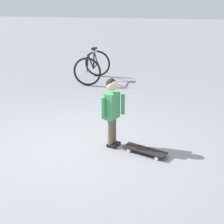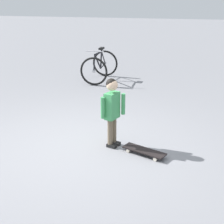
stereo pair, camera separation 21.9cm
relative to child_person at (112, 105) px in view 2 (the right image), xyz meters
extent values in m
plane|color=gray|center=(0.51, 0.18, -0.66)|extent=(50.00, 50.00, 0.00)
cylinder|color=brown|center=(-0.02, -0.05, -0.42)|extent=(0.08, 0.08, 0.42)
cube|color=black|center=(-0.05, -0.04, -0.63)|extent=(0.17, 0.13, 0.05)
cylinder|color=brown|center=(0.02, 0.05, -0.42)|extent=(0.08, 0.08, 0.42)
cube|color=black|center=(-0.01, 0.06, -0.63)|extent=(0.17, 0.13, 0.05)
cube|color=#3F9959|center=(0.00, 0.00, -0.01)|extent=(0.21, 0.27, 0.40)
cylinder|color=#3F9959|center=(-0.15, -0.11, -0.01)|extent=(0.06, 0.06, 0.32)
cylinder|color=#3F9959|center=(0.11, 0.12, -0.01)|extent=(0.06, 0.06, 0.32)
sphere|color=beige|center=(0.00, 0.00, 0.31)|extent=(0.17, 0.17, 0.17)
sphere|color=black|center=(0.01, 0.00, 0.32)|extent=(0.16, 0.16, 0.16)
cube|color=black|center=(-0.52, 0.19, -0.59)|extent=(0.67, 0.43, 0.02)
cube|color=#B7B7BC|center=(-0.73, 0.28, -0.61)|extent=(0.07, 0.11, 0.02)
cube|color=#B7B7BC|center=(-0.31, 0.10, -0.61)|extent=(0.07, 0.11, 0.02)
cylinder|color=beige|center=(-0.76, 0.22, -0.63)|extent=(0.06, 0.05, 0.06)
cylinder|color=beige|center=(-0.70, 0.35, -0.63)|extent=(0.06, 0.05, 0.06)
cylinder|color=beige|center=(-0.34, 0.03, -0.63)|extent=(0.06, 0.05, 0.06)
cylinder|color=beige|center=(-0.28, 0.17, -0.63)|extent=(0.06, 0.05, 0.06)
torus|color=black|center=(1.22, -3.32, -0.30)|extent=(0.71, 0.08, 0.71)
torus|color=black|center=(1.18, -4.34, -0.30)|extent=(0.71, 0.08, 0.71)
cylinder|color=#B7B7BC|center=(1.22, -3.32, -0.30)|extent=(0.06, 0.06, 0.06)
cylinder|color=#B7B7BC|center=(1.18, -4.34, -0.30)|extent=(0.06, 0.06, 0.06)
cylinder|color=black|center=(1.20, -3.67, -0.13)|extent=(0.06, 0.52, 0.48)
cylinder|color=black|center=(1.20, -3.72, 0.09)|extent=(0.06, 0.59, 0.06)
cylinder|color=black|center=(1.19, -3.96, -0.12)|extent=(0.05, 0.14, 0.48)
cylinder|color=black|center=(1.19, -4.13, -0.33)|extent=(0.04, 0.43, 0.08)
cylinder|color=black|center=(1.18, -4.18, -0.11)|extent=(0.04, 0.35, 0.40)
cylinder|color=black|center=(1.22, -3.37, -0.10)|extent=(0.04, 0.13, 0.41)
cube|color=black|center=(1.19, -4.01, 0.16)|extent=(0.11, 0.22, 0.05)
cylinder|color=#B7B7BC|center=(1.21, -3.42, 0.18)|extent=(0.46, 0.04, 0.02)
camera|label=1|loc=(-0.83, 4.66, 1.60)|focal=54.30mm
camera|label=2|loc=(-1.04, 4.61, 1.60)|focal=54.30mm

